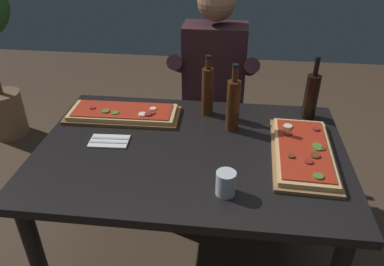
# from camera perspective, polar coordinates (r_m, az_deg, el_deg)

# --- Properties ---
(ground_plane) EXTENTS (6.40, 6.40, 0.00)m
(ground_plane) POSITION_cam_1_polar(r_m,az_deg,el_deg) (2.21, -0.16, -18.48)
(ground_plane) COLOR #4C3828
(dining_table) EXTENTS (1.40, 0.96, 0.74)m
(dining_table) POSITION_cam_1_polar(r_m,az_deg,el_deg) (1.76, -0.19, -4.87)
(dining_table) COLOR black
(dining_table) RESTS_ON ground_plane
(pizza_rectangular_front) EXTENTS (0.59, 0.24, 0.05)m
(pizza_rectangular_front) POSITION_cam_1_polar(r_m,az_deg,el_deg) (1.98, -10.41, 2.96)
(pizza_rectangular_front) COLOR brown
(pizza_rectangular_front) RESTS_ON dining_table
(pizza_rectangular_left) EXTENTS (0.29, 0.57, 0.05)m
(pizza_rectangular_left) POSITION_cam_1_polar(r_m,az_deg,el_deg) (1.72, 16.50, -2.77)
(pizza_rectangular_left) COLOR olive
(pizza_rectangular_left) RESTS_ON dining_table
(wine_bottle_dark) EXTENTS (0.07, 0.07, 0.33)m
(wine_bottle_dark) POSITION_cam_1_polar(r_m,az_deg,el_deg) (2.00, 17.67, 5.48)
(wine_bottle_dark) COLOR black
(wine_bottle_dark) RESTS_ON dining_table
(oil_bottle_amber) EXTENTS (0.06, 0.06, 0.32)m
(oil_bottle_amber) POSITION_cam_1_polar(r_m,az_deg,el_deg) (1.93, 2.39, 6.50)
(oil_bottle_amber) COLOR #47230F
(oil_bottle_amber) RESTS_ON dining_table
(vinegar_bottle_green) EXTENTS (0.06, 0.06, 0.34)m
(vinegar_bottle_green) POSITION_cam_1_polar(r_m,az_deg,el_deg) (1.80, 6.26, 4.37)
(vinegar_bottle_green) COLOR #47230F
(vinegar_bottle_green) RESTS_ON dining_table
(tumbler_near_camera) EXTENTS (0.08, 0.08, 0.10)m
(tumbler_near_camera) POSITION_cam_1_polar(r_m,az_deg,el_deg) (1.43, 5.14, -7.59)
(tumbler_near_camera) COLOR silver
(tumbler_near_camera) RESTS_ON dining_table
(napkin_cutlery_set) EXTENTS (0.19, 0.12, 0.01)m
(napkin_cutlery_set) POSITION_cam_1_polar(r_m,az_deg,el_deg) (1.79, -12.46, -1.23)
(napkin_cutlery_set) COLOR white
(napkin_cutlery_set) RESTS_ON dining_table
(diner_chair) EXTENTS (0.44, 0.44, 0.87)m
(diner_chair) POSITION_cam_1_polar(r_m,az_deg,el_deg) (2.57, 3.29, 3.48)
(diner_chair) COLOR #3D2B1E
(diner_chair) RESTS_ON ground_plane
(seated_diner) EXTENTS (0.53, 0.41, 1.33)m
(seated_diner) POSITION_cam_1_polar(r_m,az_deg,el_deg) (2.35, 3.28, 7.63)
(seated_diner) COLOR #23232D
(seated_diner) RESTS_ON ground_plane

